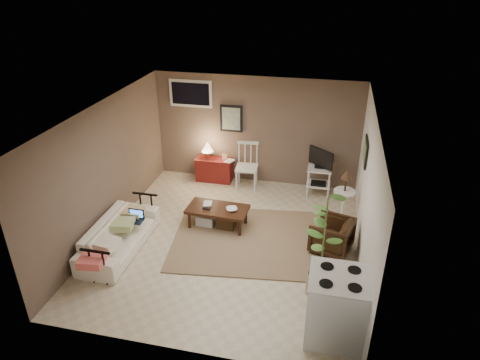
% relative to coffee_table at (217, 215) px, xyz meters
% --- Properties ---
extents(floor, '(5.00, 5.00, 0.00)m').
position_rel_coffee_table_xyz_m(floor, '(0.33, -0.42, -0.24)').
color(floor, '#C1B293').
rests_on(floor, ground).
extents(art_back, '(0.50, 0.03, 0.60)m').
position_rel_coffee_table_xyz_m(art_back, '(-0.22, 2.05, 1.21)').
color(art_back, black).
extents(art_right, '(0.03, 0.60, 0.45)m').
position_rel_coffee_table_xyz_m(art_right, '(2.56, 0.63, 1.28)').
color(art_right, black).
extents(window, '(0.96, 0.03, 0.60)m').
position_rel_coffee_table_xyz_m(window, '(-1.12, 2.05, 1.71)').
color(window, silver).
extents(rug, '(2.90, 2.44, 0.03)m').
position_rel_coffee_table_xyz_m(rug, '(0.66, -0.32, -0.23)').
color(rug, '#866D4E').
rests_on(rug, floor).
extents(coffee_table, '(1.16, 0.64, 0.43)m').
position_rel_coffee_table_xyz_m(coffee_table, '(0.00, 0.00, 0.00)').
color(coffee_table, '#351A0E').
rests_on(coffee_table, floor).
extents(sofa, '(0.55, 1.87, 0.73)m').
position_rel_coffee_table_xyz_m(sofa, '(-1.47, -1.06, 0.13)').
color(sofa, white).
rests_on(sofa, floor).
extents(sofa_pillows, '(0.36, 1.78, 0.13)m').
position_rel_coffee_table_xyz_m(sofa_pillows, '(-1.42, -1.27, 0.21)').
color(sofa_pillows, '#F5E5CB').
rests_on(sofa_pillows, sofa).
extents(sofa_end_rails, '(0.50, 1.86, 0.63)m').
position_rel_coffee_table_xyz_m(sofa_end_rails, '(-1.36, -1.06, 0.08)').
color(sofa_end_rails, black).
rests_on(sofa_end_rails, floor).
extents(laptop, '(0.29, 0.21, 0.20)m').
position_rel_coffee_table_xyz_m(laptop, '(-1.29, -0.73, 0.23)').
color(laptop, black).
rests_on(laptop, sofa).
extents(red_console, '(0.81, 0.36, 0.94)m').
position_rel_coffee_table_xyz_m(red_console, '(-0.59, 1.86, 0.09)').
color(red_console, maroon).
rests_on(red_console, floor).
extents(spindle_chair, '(0.50, 0.50, 1.02)m').
position_rel_coffee_table_xyz_m(spindle_chair, '(0.21, 1.69, 0.24)').
color(spindle_chair, silver).
rests_on(spindle_chair, floor).
extents(tv_stand, '(0.52, 0.44, 1.06)m').
position_rel_coffee_table_xyz_m(tv_stand, '(1.78, 1.68, 0.32)').
color(tv_stand, silver).
rests_on(tv_stand, floor).
extents(side_table, '(0.41, 0.41, 1.10)m').
position_rel_coffee_table_xyz_m(side_table, '(2.29, 0.71, 0.44)').
color(side_table, silver).
rests_on(side_table, floor).
extents(armchair, '(0.76, 0.79, 0.66)m').
position_rel_coffee_table_xyz_m(armchair, '(2.12, -0.30, 0.09)').
color(armchair, black).
rests_on(armchair, floor).
extents(potted_plant, '(0.43, 0.43, 1.72)m').
position_rel_coffee_table_xyz_m(potted_plant, '(1.98, -1.45, 0.68)').
color(potted_plant, gray).
rests_on(potted_plant, floor).
extents(stove, '(0.77, 0.71, 1.00)m').
position_rel_coffee_table_xyz_m(stove, '(2.22, -2.24, 0.26)').
color(stove, silver).
rests_on(stove, floor).
extents(bowl, '(0.21, 0.12, 0.20)m').
position_rel_coffee_table_xyz_m(bowl, '(0.29, -0.03, 0.27)').
color(bowl, '#351A0E').
rests_on(bowl, coffee_table).
extents(book_table, '(0.16, 0.05, 0.22)m').
position_rel_coffee_table_xyz_m(book_table, '(-0.29, 0.09, 0.27)').
color(book_table, '#351A0E').
rests_on(book_table, coffee_table).
extents(book_console, '(0.17, 0.08, 0.23)m').
position_rel_coffee_table_xyz_m(book_console, '(-0.29, 1.82, 0.42)').
color(book_console, '#351A0E').
rests_on(book_console, red_console).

